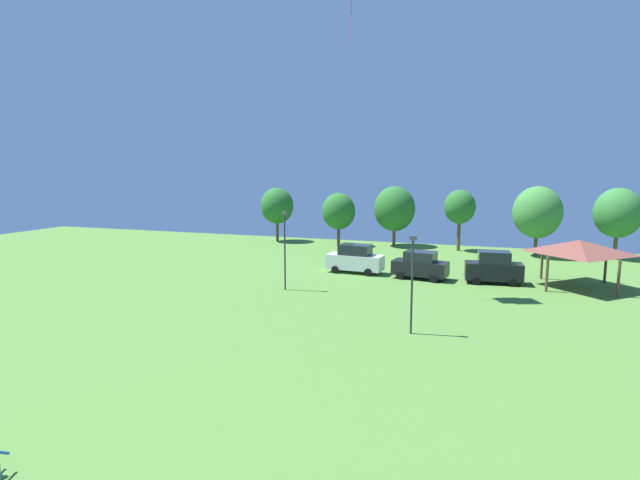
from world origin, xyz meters
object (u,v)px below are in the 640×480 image
at_px(parked_car_leftmost, 355,259).
at_px(parked_car_second_from_left, 420,265).
at_px(light_post_0, 285,246).
at_px(treeline_tree_3, 460,207).
at_px(park_pavilion, 579,247).
at_px(treeline_tree_2, 395,209).
at_px(treeline_tree_4, 537,212).
at_px(treeline_tree_5, 618,213).
at_px(treeline_tree_1, 339,211).
at_px(parked_car_third_from_left, 494,268).
at_px(light_post_1, 412,278).
at_px(treeline_tree_0, 277,206).

relative_size(parked_car_leftmost, parked_car_second_from_left, 1.07).
distance_m(light_post_0, treeline_tree_3, 25.25).
xyz_separation_m(park_pavilion, treeline_tree_2, (-17.00, 15.84, 1.25)).
height_order(treeline_tree_4, treeline_tree_5, treeline_tree_4).
relative_size(parked_car_second_from_left, light_post_0, 0.79).
bearing_deg(treeline_tree_5, parked_car_leftmost, -145.96).
bearing_deg(treeline_tree_1, park_pavilion, -30.92).
bearing_deg(treeline_tree_4, treeline_tree_5, 8.59).
relative_size(park_pavilion, treeline_tree_1, 0.96).
xyz_separation_m(treeline_tree_3, treeline_tree_5, (15.05, 0.05, -0.21)).
distance_m(parked_car_leftmost, treeline_tree_4, 20.98).
distance_m(parked_car_third_from_left, park_pavilion, 6.26).
relative_size(parked_car_leftmost, treeline_tree_4, 0.68).
height_order(parked_car_third_from_left, treeline_tree_1, treeline_tree_1).
relative_size(park_pavilion, treeline_tree_2, 0.85).
distance_m(park_pavilion, light_post_0, 21.92).
xyz_separation_m(parked_car_third_from_left, treeline_tree_2, (-11.06, 16.56, 3.09)).
bearing_deg(park_pavilion, treeline_tree_3, 123.25).
bearing_deg(light_post_1, treeline_tree_2, 102.77).
relative_size(treeline_tree_0, treeline_tree_4, 0.92).
bearing_deg(light_post_0, treeline_tree_4, 49.80).
bearing_deg(parked_car_second_from_left, park_pavilion, 12.32).
xyz_separation_m(parked_car_third_from_left, treeline_tree_0, (-25.44, 15.61, 3.15)).
bearing_deg(treeline_tree_3, parked_car_third_from_left, -76.44).
distance_m(parked_car_third_from_left, light_post_0, 16.33).
xyz_separation_m(parked_car_second_from_left, light_post_0, (-8.83, -7.07, 2.16)).
bearing_deg(parked_car_third_from_left, light_post_1, -112.39).
relative_size(treeline_tree_2, treeline_tree_3, 1.04).
height_order(treeline_tree_1, treeline_tree_3, treeline_tree_3).
relative_size(treeline_tree_0, treeline_tree_3, 0.99).
relative_size(park_pavilion, treeline_tree_4, 0.82).
height_order(parked_car_third_from_left, treeline_tree_2, treeline_tree_2).
bearing_deg(treeline_tree_3, light_post_0, -115.15).
height_order(parked_car_leftmost, treeline_tree_4, treeline_tree_4).
bearing_deg(light_post_1, treeline_tree_3, 89.33).
height_order(parked_car_leftmost, treeline_tree_0, treeline_tree_0).
distance_m(parked_car_second_from_left, park_pavilion, 11.76).
xyz_separation_m(parked_car_leftmost, treeline_tree_5, (22.54, 15.23, 3.36)).
bearing_deg(treeline_tree_4, treeline_tree_1, 179.59).
bearing_deg(treeline_tree_4, park_pavilion, -81.68).
xyz_separation_m(park_pavilion, treeline_tree_5, (5.37, 14.81, 1.49)).
distance_m(parked_car_third_from_left, treeline_tree_2, 20.16).
relative_size(light_post_0, treeline_tree_5, 0.82).
relative_size(park_pavilion, light_post_0, 1.02).
relative_size(parked_car_leftmost, treeline_tree_3, 0.73).
height_order(parked_car_second_from_left, treeline_tree_0, treeline_tree_0).
height_order(parked_car_second_from_left, park_pavilion, park_pavilion).
distance_m(light_post_0, treeline_tree_4, 28.51).
height_order(parked_car_second_from_left, treeline_tree_4, treeline_tree_4).
distance_m(parked_car_second_from_left, treeline_tree_1, 19.04).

